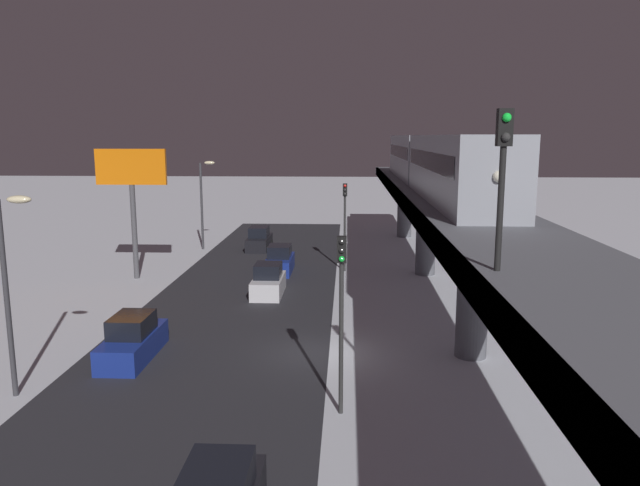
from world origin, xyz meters
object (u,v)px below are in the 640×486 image
sedan_blue_2 (280,261)px  sedan_white (268,282)px  subway_train (431,160)px  traffic_light_near (341,299)px  commercial_billboard (132,180)px  sedan_black (259,240)px  rail_signal (503,162)px  sedan_blue (133,341)px  traffic_light_mid (345,214)px

sedan_blue_2 → sedan_white: bearing=-90.0°
subway_train → traffic_light_near: size_ratio=5.76×
traffic_light_near → commercial_billboard: bearing=-54.2°
sedan_black → traffic_light_near: traffic_light_near is taller
rail_signal → traffic_light_near: 8.11m
subway_train → commercial_billboard: bearing=2.5°
rail_signal → sedan_white: size_ratio=1.00×
traffic_light_near → sedan_blue: bearing=-28.3°
subway_train → sedan_blue: size_ratio=7.88×
traffic_light_near → commercial_billboard: 24.77m
sedan_white → traffic_light_mid: 8.94m
subway_train → traffic_light_mid: subway_train is taller
sedan_white → commercial_billboard: commercial_billboard is taller
sedan_blue → traffic_light_mid: 20.42m
sedan_white → commercial_billboard: 12.09m
sedan_blue → traffic_light_mid: (-9.30, -17.86, 3.40)m
sedan_blue → sedan_white: size_ratio=1.17×
subway_train → traffic_light_mid: 7.28m
sedan_blue_2 → commercial_billboard: size_ratio=0.48×
sedan_white → sedan_blue_2: bearing=90.0°
sedan_blue → traffic_light_mid: bearing=-117.5°
sedan_blue → traffic_light_near: 11.09m
sedan_blue → sedan_white: 11.97m
sedan_black → rail_signal: bearing=107.5°
sedan_white → traffic_light_mid: bearing=55.4°
sedan_white → sedan_blue_2: same height
sedan_white → traffic_light_mid: (-4.70, -6.80, 3.40)m
subway_train → commercial_billboard: size_ratio=4.14×
subway_train → traffic_light_near: bearing=74.6°
sedan_blue → commercial_billboard: bearing=-71.1°
rail_signal → sedan_blue: rail_signal is taller
sedan_blue_2 → commercial_billboard: (9.72, 2.38, 6.03)m
subway_train → traffic_light_mid: (5.75, -2.02, -3.98)m
sedan_blue → sedan_black: bearing=-93.9°
sedan_black → sedan_white: same height
commercial_billboard → sedan_black: bearing=-121.6°
sedan_blue_2 → traffic_light_mid: (-4.70, -0.51, 3.40)m
sedan_white → traffic_light_mid: traffic_light_mid is taller
rail_signal → sedan_blue_2: bearing=-72.5°
subway_train → traffic_light_near: (5.75, 20.84, -3.98)m
sedan_blue → sedan_white: same height
subway_train → sedan_black: size_ratio=8.13×
sedan_blue_2 → traffic_light_near: bearing=-78.1°
rail_signal → traffic_light_mid: (3.96, -27.93, -4.93)m
sedan_black → sedan_white: bearing=100.5°
subway_train → sedan_blue: subway_train is taller
sedan_white → sedan_black: bearing=100.5°
commercial_billboard → traffic_light_near: bearing=125.8°
subway_train → commercial_billboard: subway_train is taller
rail_signal → sedan_black: bearing=-72.5°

